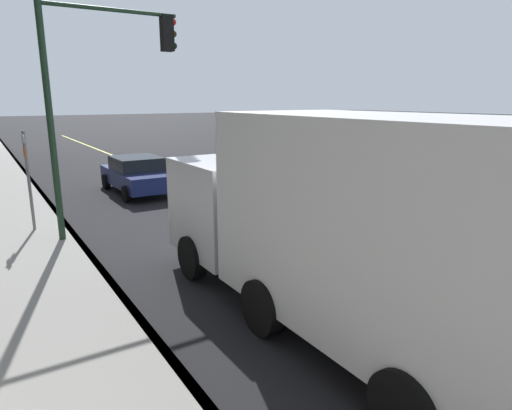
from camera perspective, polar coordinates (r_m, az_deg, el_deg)
ground at (r=12.10m, az=8.35°, el=-4.12°), size 200.00×200.00×0.00m
sidewalk_slab at (r=9.43m, az=-25.64°, el=-10.08°), size 80.00×2.50×0.15m
curb_edge at (r=9.60m, az=-18.64°, el=-9.02°), size 80.00×0.16×0.15m
lane_stripe_center at (r=12.10m, az=8.35°, el=-4.09°), size 80.00×0.16×0.01m
car_navy at (r=18.14m, az=-14.98°, el=3.85°), size 4.34×2.01×1.42m
truck_white at (r=6.94m, az=11.31°, el=-2.14°), size 7.96×2.57×3.43m
traffic_light_mast at (r=12.12m, az=-19.54°, el=15.00°), size 0.28×3.41×6.06m
street_sign_post at (r=13.30m, az=-27.27°, el=3.49°), size 0.60×0.08×2.82m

